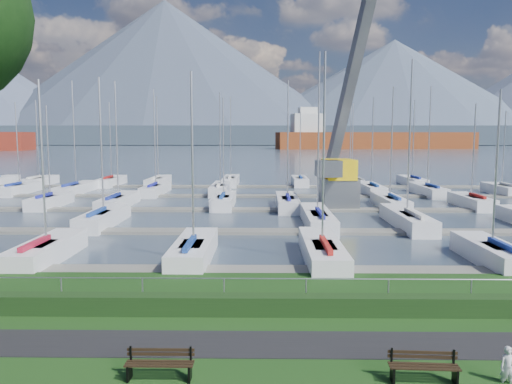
{
  "coord_description": "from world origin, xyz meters",
  "views": [
    {
      "loc": [
        0.43,
        -17.7,
        6.43
      ],
      "look_at": [
        0.0,
        12.0,
        3.0
      ],
      "focal_mm": 35.0,
      "sensor_mm": 36.0,
      "label": 1
    }
  ],
  "objects_px": {
    "bench_right": "(424,367)",
    "person": "(508,362)",
    "bench_left": "(160,364)",
    "crane": "(342,147)"
  },
  "relations": [
    {
      "from": "bench_left",
      "to": "bench_right",
      "type": "xyz_separation_m",
      "value": [
        6.9,
        -0.06,
        0.0
      ]
    },
    {
      "from": "bench_right",
      "to": "crane",
      "type": "bearing_deg",
      "value": 87.73
    },
    {
      "from": "person",
      "to": "bench_right",
      "type": "bearing_deg",
      "value": -174.04
    },
    {
      "from": "bench_left",
      "to": "crane",
      "type": "relative_size",
      "value": 0.08
    },
    {
      "from": "bench_right",
      "to": "person",
      "type": "relative_size",
      "value": 1.61
    },
    {
      "from": "bench_right",
      "to": "crane",
      "type": "distance_m",
      "value": 34.52
    },
    {
      "from": "person",
      "to": "crane",
      "type": "xyz_separation_m",
      "value": [
        0.95,
        34.05,
        4.76
      ]
    },
    {
      "from": "bench_left",
      "to": "bench_right",
      "type": "distance_m",
      "value": 6.9
    },
    {
      "from": "crane",
      "to": "person",
      "type": "bearing_deg",
      "value": -96.56
    },
    {
      "from": "bench_right",
      "to": "person",
      "type": "bearing_deg",
      "value": 2.38
    }
  ]
}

